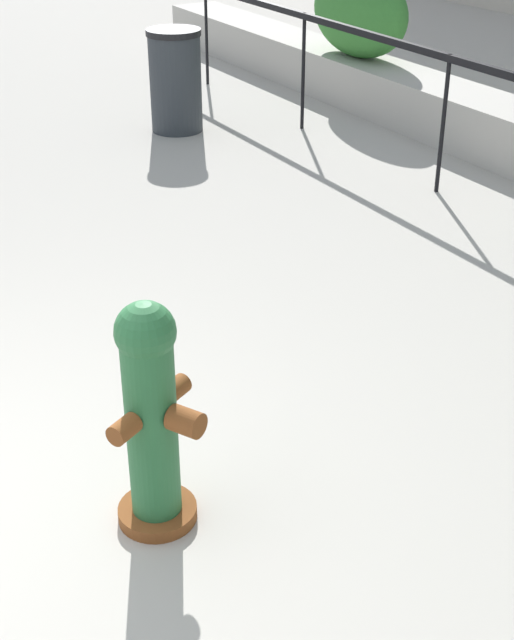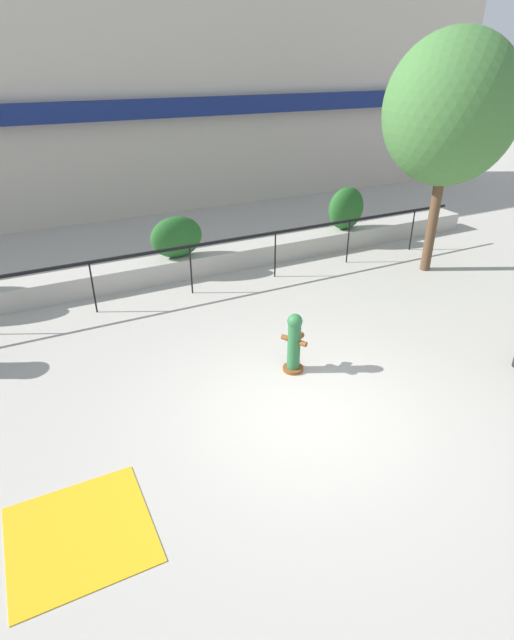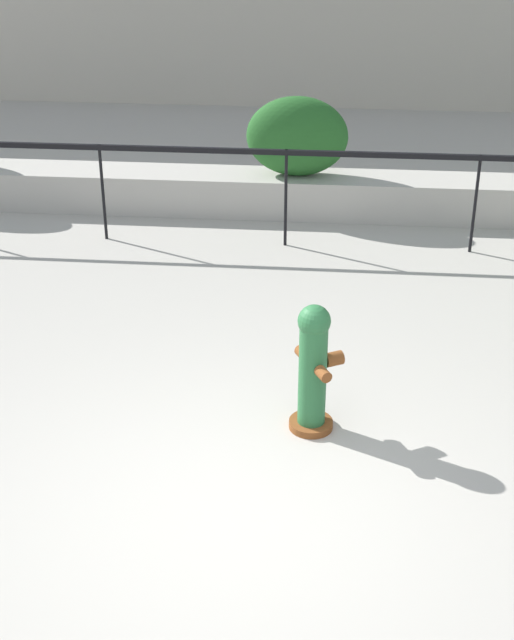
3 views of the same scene
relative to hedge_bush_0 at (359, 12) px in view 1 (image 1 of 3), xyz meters
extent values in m
cylinder|color=black|center=(-1.54, -1.10, -0.40)|extent=(0.04, 0.04, 1.15)
cylinder|color=black|center=(0.60, -1.10, -0.40)|extent=(0.04, 0.04, 1.15)
cylinder|color=black|center=(2.75, -1.10, -0.40)|extent=(0.04, 0.04, 1.15)
ellipsoid|color=#387F33|center=(0.00, 0.00, 0.00)|extent=(1.50, 0.66, 0.96)
cylinder|color=brown|center=(5.35, -4.87, -0.95)|extent=(0.48, 0.48, 0.06)
cylinder|color=#286638|center=(5.35, -4.87, -0.49)|extent=(0.30, 0.30, 0.85)
sphere|color=#286638|center=(5.35, -4.87, -0.02)|extent=(0.25, 0.25, 0.25)
cylinder|color=brown|center=(5.50, -4.79, -0.39)|extent=(0.18, 0.17, 0.11)
cylinder|color=brown|center=(5.43, -5.02, -0.39)|extent=(0.14, 0.15, 0.09)
cylinder|color=brown|center=(5.26, -4.72, -0.39)|extent=(0.14, 0.15, 0.09)
cylinder|color=#2D3338|center=(0.02, -2.25, -0.50)|extent=(0.52, 0.52, 0.95)
cylinder|color=black|center=(0.02, -2.25, 0.00)|extent=(0.55, 0.55, 0.06)
camera|label=1|loc=(8.23, -6.02, 1.71)|focal=50.00mm
camera|label=2|loc=(1.55, -11.03, 3.82)|focal=28.00mm
camera|label=3|loc=(5.47, -10.81, 3.04)|focal=50.00mm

